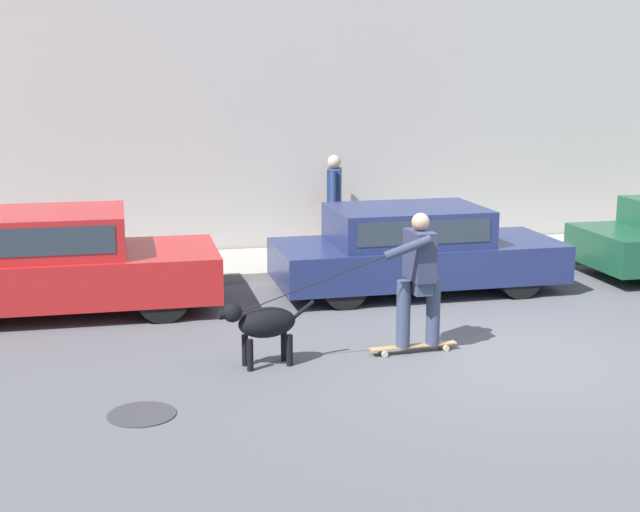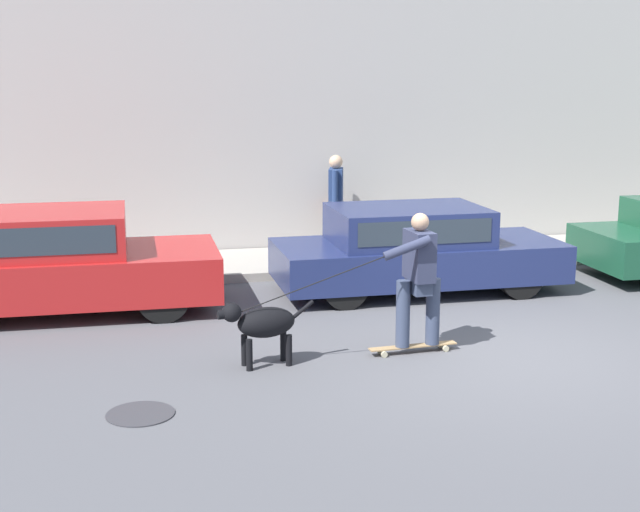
{
  "view_description": "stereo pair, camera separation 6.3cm",
  "coord_description": "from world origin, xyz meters",
  "px_view_note": "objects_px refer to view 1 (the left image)",
  "views": [
    {
      "loc": [
        -4.2,
        -8.84,
        3.14
      ],
      "look_at": [
        -1.8,
        1.35,
        0.95
      ],
      "focal_mm": 50.0,
      "sensor_mm": 36.0,
      "label": 1
    },
    {
      "loc": [
        -4.14,
        -8.85,
        3.14
      ],
      "look_at": [
        -1.8,
        1.35,
        0.95
      ],
      "focal_mm": 50.0,
      "sensor_mm": 36.0,
      "label": 2
    }
  ],
  "objects_px": {
    "skateboarder": "(418,275)",
    "dog": "(263,323)",
    "pedestrian_with_bag": "(334,198)",
    "parked_car_1": "(414,250)",
    "parked_car_0": "(60,264)"
  },
  "relations": [
    {
      "from": "skateboarder",
      "to": "parked_car_0",
      "type": "bearing_deg",
      "value": -37.91
    },
    {
      "from": "parked_car_1",
      "to": "skateboarder",
      "type": "relative_size",
      "value": 1.58
    },
    {
      "from": "parked_car_0",
      "to": "skateboarder",
      "type": "distance_m",
      "value": 4.84
    },
    {
      "from": "skateboarder",
      "to": "dog",
      "type": "bearing_deg",
      "value": -1.01
    },
    {
      "from": "parked_car_1",
      "to": "pedestrian_with_bag",
      "type": "distance_m",
      "value": 2.61
    },
    {
      "from": "dog",
      "to": "skateboarder",
      "type": "xyz_separation_m",
      "value": [
        1.77,
        0.08,
        0.42
      ]
    },
    {
      "from": "dog",
      "to": "skateboarder",
      "type": "distance_m",
      "value": 1.82
    },
    {
      "from": "dog",
      "to": "pedestrian_with_bag",
      "type": "height_order",
      "value": "pedestrian_with_bag"
    },
    {
      "from": "parked_car_0",
      "to": "pedestrian_with_bag",
      "type": "height_order",
      "value": "pedestrian_with_bag"
    },
    {
      "from": "parked_car_1",
      "to": "pedestrian_with_bag",
      "type": "relative_size",
      "value": 2.53
    },
    {
      "from": "parked_car_0",
      "to": "skateboarder",
      "type": "height_order",
      "value": "skateboarder"
    },
    {
      "from": "parked_car_0",
      "to": "parked_car_1",
      "type": "bearing_deg",
      "value": 0.87
    },
    {
      "from": "skateboarder",
      "to": "pedestrian_with_bag",
      "type": "xyz_separation_m",
      "value": [
        0.36,
        5.24,
        0.12
      ]
    },
    {
      "from": "parked_car_1",
      "to": "skateboarder",
      "type": "height_order",
      "value": "skateboarder"
    },
    {
      "from": "parked_car_0",
      "to": "parked_car_1",
      "type": "relative_size",
      "value": 0.99
    }
  ]
}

